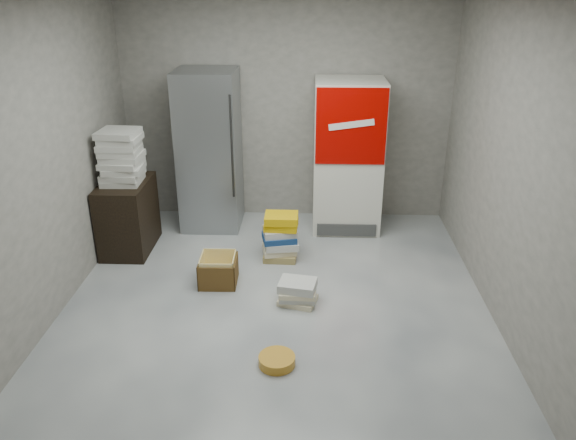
{
  "coord_description": "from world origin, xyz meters",
  "views": [
    {
      "loc": [
        0.3,
        -4.3,
        2.89
      ],
      "look_at": [
        0.1,
        0.7,
        0.69
      ],
      "focal_mm": 35.0,
      "sensor_mm": 36.0,
      "label": 1
    }
  ],
  "objects_px": {
    "phonebook_stack_main": "(280,237)",
    "steel_fridge": "(210,151)",
    "coke_cooler": "(348,156)",
    "cardboard_box": "(218,272)",
    "wood_shelf": "(128,216)"
  },
  "relations": [
    {
      "from": "phonebook_stack_main",
      "to": "cardboard_box",
      "type": "distance_m",
      "value": 0.83
    },
    {
      "from": "steel_fridge",
      "to": "phonebook_stack_main",
      "type": "relative_size",
      "value": 3.62
    },
    {
      "from": "coke_cooler",
      "to": "phonebook_stack_main",
      "type": "xyz_separation_m",
      "value": [
        -0.76,
        -0.91,
        -0.64
      ]
    },
    {
      "from": "phonebook_stack_main",
      "to": "steel_fridge",
      "type": "bearing_deg",
      "value": 128.97
    },
    {
      "from": "coke_cooler",
      "to": "wood_shelf",
      "type": "distance_m",
      "value": 2.63
    },
    {
      "from": "steel_fridge",
      "to": "phonebook_stack_main",
      "type": "xyz_separation_m",
      "value": [
        0.89,
        -0.92,
        -0.69
      ]
    },
    {
      "from": "steel_fridge",
      "to": "coke_cooler",
      "type": "distance_m",
      "value": 1.65
    },
    {
      "from": "steel_fridge",
      "to": "coke_cooler",
      "type": "height_order",
      "value": "steel_fridge"
    },
    {
      "from": "phonebook_stack_main",
      "to": "cardboard_box",
      "type": "bearing_deg",
      "value": -142.44
    },
    {
      "from": "coke_cooler",
      "to": "steel_fridge",
      "type": "bearing_deg",
      "value": 179.82
    },
    {
      "from": "steel_fridge",
      "to": "wood_shelf",
      "type": "distance_m",
      "value": 1.23
    },
    {
      "from": "wood_shelf",
      "to": "steel_fridge",
      "type": "bearing_deg",
      "value": 41.31
    },
    {
      "from": "phonebook_stack_main",
      "to": "wood_shelf",
      "type": "bearing_deg",
      "value": 168.5
    },
    {
      "from": "steel_fridge",
      "to": "cardboard_box",
      "type": "bearing_deg",
      "value": -78.81
    },
    {
      "from": "coke_cooler",
      "to": "phonebook_stack_main",
      "type": "relative_size",
      "value": 3.43
    }
  ]
}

